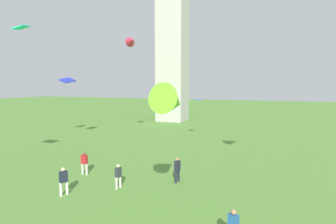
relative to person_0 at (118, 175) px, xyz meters
name	(u,v)px	position (x,y,z in m)	size (l,w,h in m)	color
person_0	(118,175)	(0.00, 0.00, 0.00)	(0.31, 0.48, 1.57)	silver
person_1	(64,180)	(-2.45, -2.12, 0.08)	(0.42, 0.51, 1.71)	silver
person_2	(84,162)	(-3.73, 1.34, 0.07)	(0.53, 0.26, 1.70)	silver
person_3	(177,168)	(3.16, 2.35, 0.09)	(0.34, 0.53, 1.72)	#1E2333
kite_flying_0	(67,80)	(-12.66, 9.80, 6.25)	(1.21, 1.62, 0.74)	#2330B4
kite_flying_3	(21,27)	(-12.76, 4.24, 10.98)	(1.59, 1.81, 0.65)	#10E5B3
kite_flying_4	(199,100)	(1.03, 16.17, 3.99)	(0.88, 1.11, 0.15)	blue
kite_flying_5	(131,41)	(-5.92, 12.61, 10.63)	(1.83, 1.88, 1.12)	#E82944
kite_flying_6	(172,102)	(4.44, -2.14, 4.89)	(1.64, 2.41, 1.85)	#74D82A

